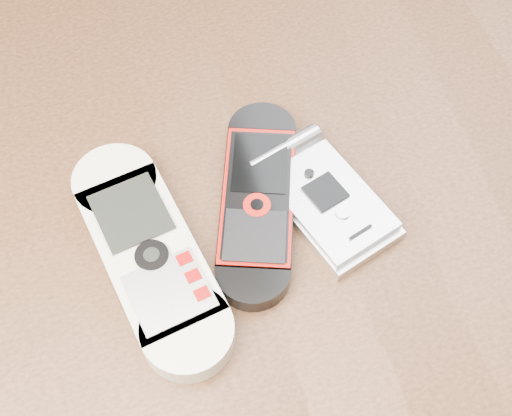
# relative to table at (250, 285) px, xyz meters

# --- Properties ---
(table) EXTENTS (1.20, 0.80, 0.75)m
(table) POSITION_rel_table_xyz_m (0.00, 0.00, 0.00)
(table) COLOR black
(table) RESTS_ON ground
(nokia_white) EXTENTS (0.09, 0.18, 0.02)m
(nokia_white) POSITION_rel_table_xyz_m (-0.07, -0.01, 0.12)
(nokia_white) COLOR silver
(nokia_white) RESTS_ON table
(nokia_black_red) EXTENTS (0.09, 0.16, 0.02)m
(nokia_black_red) POSITION_rel_table_xyz_m (0.01, 0.01, 0.11)
(nokia_black_red) COLOR black
(nokia_black_red) RESTS_ON table
(motorola_razr) EXTENTS (0.09, 0.12, 0.02)m
(motorola_razr) POSITION_rel_table_xyz_m (0.05, -0.01, 0.11)
(motorola_razr) COLOR silver
(motorola_razr) RESTS_ON table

